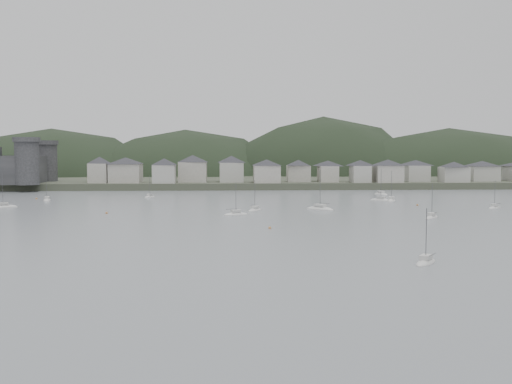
{
  "coord_description": "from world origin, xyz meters",
  "views": [
    {
      "loc": [
        -8.67,
        -98.3,
        18.22
      ],
      "look_at": [
        0.0,
        75.0,
        6.0
      ],
      "focal_mm": 43.34,
      "sensor_mm": 36.0,
      "label": 1
    }
  ],
  "objects": [
    {
      "name": "forested_ridge",
      "position": [
        4.83,
        269.4,
        -11.28
      ],
      "size": [
        851.55,
        103.94,
        102.57
      ],
      "color": "black",
      "rests_on": "ground"
    },
    {
      "name": "far_shore_land",
      "position": [
        0.0,
        295.0,
        1.5
      ],
      "size": [
        900.0,
        250.0,
        3.0
      ],
      "primitive_type": "cube",
      "color": "#383D2D",
      "rests_on": "ground"
    },
    {
      "name": "waterfront_town",
      "position": [
        50.59,
        183.34,
        8.66
      ],
      "size": [
        451.48,
        28.46,
        12.92
      ],
      "color": "#A4A096",
      "rests_on": "far_shore_land"
    },
    {
      "name": "moored_fleet",
      "position": [
        -13.41,
        62.01,
        0.18
      ],
      "size": [
        233.91,
        157.82,
        12.83
      ],
      "color": "silver",
      "rests_on": "ground"
    },
    {
      "name": "mooring_buoys",
      "position": [
        -8.52,
        70.54,
        0.15
      ],
      "size": [
        156.48,
        101.89,
        0.7
      ],
      "color": "#BF7C3F",
      "rests_on": "ground"
    },
    {
      "name": "ground",
      "position": [
        0.0,
        0.0,
        0.0
      ],
      "size": [
        900.0,
        900.0,
        0.0
      ],
      "primitive_type": "plane",
      "color": "slate",
      "rests_on": "ground"
    }
  ]
}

